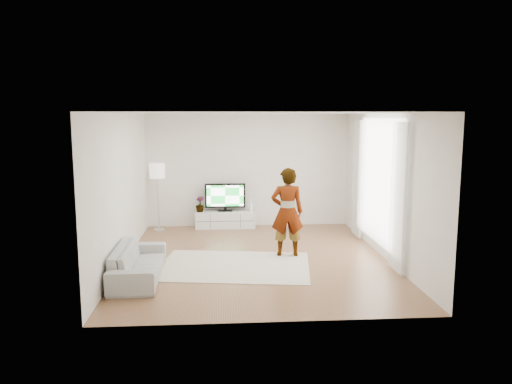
{
  "coord_description": "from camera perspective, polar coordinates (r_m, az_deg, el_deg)",
  "views": [
    {
      "loc": [
        -0.66,
        -9.34,
        2.75
      ],
      "look_at": [
        0.02,
        0.4,
        1.25
      ],
      "focal_mm": 35.0,
      "sensor_mm": 36.0,
      "label": 1
    }
  ],
  "objects": [
    {
      "name": "wall_back",
      "position": [
        12.43,
        -0.95,
        2.49
      ],
      "size": [
        5.0,
        0.02,
        2.8
      ],
      "primitive_type": "cube",
      "color": "white",
      "rests_on": "floor"
    },
    {
      "name": "player",
      "position": [
        9.78,
        3.58,
        -2.29
      ],
      "size": [
        0.65,
        0.45,
        1.74
      ],
      "primitive_type": "imported",
      "rotation": [
        0.0,
        0.0,
        3.09
      ],
      "color": "#334772",
      "rests_on": "rug"
    },
    {
      "name": "floor",
      "position": [
        9.76,
        0.02,
        -7.65
      ],
      "size": [
        6.0,
        6.0,
        0.0
      ],
      "primitive_type": "plane",
      "color": "#996945",
      "rests_on": "ground"
    },
    {
      "name": "potted_plant",
      "position": [
        12.3,
        -6.44,
        -1.39
      ],
      "size": [
        0.28,
        0.28,
        0.38
      ],
      "primitive_type": "imported",
      "rotation": [
        0.0,
        0.0,
        -0.39
      ],
      "color": "#3F7238",
      "rests_on": "media_console"
    },
    {
      "name": "ceiling",
      "position": [
        9.36,
        0.02,
        9.03
      ],
      "size": [
        6.0,
        6.0,
        0.0
      ],
      "primitive_type": "plane",
      "color": "white",
      "rests_on": "wall_back"
    },
    {
      "name": "television",
      "position": [
        12.29,
        -3.55,
        -0.48
      ],
      "size": [
        0.99,
        0.19,
        0.69
      ],
      "color": "black",
      "rests_on": "media_console"
    },
    {
      "name": "media_console",
      "position": [
        12.37,
        -3.52,
        -3.16
      ],
      "size": [
        1.46,
        0.42,
        0.41
      ],
      "color": "white",
      "rests_on": "floor"
    },
    {
      "name": "wall_front",
      "position": [
        6.51,
        1.89,
        -3.25
      ],
      "size": [
        5.0,
        0.02,
        2.8
      ],
      "primitive_type": "cube",
      "color": "white",
      "rests_on": "floor"
    },
    {
      "name": "wall_right",
      "position": [
        9.95,
        14.54,
        0.65
      ],
      "size": [
        0.02,
        6.0,
        2.8
      ],
      "primitive_type": "cube",
      "color": "white",
      "rests_on": "floor"
    },
    {
      "name": "curtain_far",
      "position": [
        11.44,
        11.53,
        1.53
      ],
      "size": [
        0.04,
        0.7,
        2.6
      ],
      "primitive_type": "cube",
      "color": "white",
      "rests_on": "floor"
    },
    {
      "name": "wall_left",
      "position": [
        9.61,
        -15.02,
        0.35
      ],
      "size": [
        0.02,
        6.0,
        2.8
      ],
      "primitive_type": "cube",
      "color": "white",
      "rests_on": "floor"
    },
    {
      "name": "curtain_near",
      "position": [
        8.99,
        15.94,
        -0.57
      ],
      "size": [
        0.04,
        0.7,
        2.6
      ],
      "primitive_type": "cube",
      "color": "white",
      "rests_on": "floor"
    },
    {
      "name": "game_console",
      "position": [
        12.32,
        -0.56,
        -1.63
      ],
      "size": [
        0.06,
        0.18,
        0.24
      ],
      "rotation": [
        0.0,
        0.0,
        0.0
      ],
      "color": "white",
      "rests_on": "media_console"
    },
    {
      "name": "window",
      "position": [
        10.22,
        13.92,
        1.16
      ],
      "size": [
        0.01,
        2.6,
        2.5
      ],
      "primitive_type": "cube",
      "color": "white",
      "rests_on": "wall_right"
    },
    {
      "name": "rug",
      "position": [
        9.3,
        -2.47,
        -8.44
      ],
      "size": [
        2.98,
        2.33,
        0.01
      ],
      "primitive_type": "cube",
      "rotation": [
        0.0,
        0.0,
        -0.14
      ],
      "color": "beige",
      "rests_on": "floor"
    },
    {
      "name": "floor_lamp",
      "position": [
        12.14,
        -11.23,
        2.07
      ],
      "size": [
        0.36,
        0.36,
        1.62
      ],
      "color": "silver",
      "rests_on": "floor"
    },
    {
      "name": "sofa",
      "position": [
        8.78,
        -13.3,
        -7.84
      ],
      "size": [
        0.78,
        1.94,
        0.56
      ],
      "primitive_type": "imported",
      "rotation": [
        0.0,
        0.0,
        1.59
      ],
      "color": "#A6A5A1",
      "rests_on": "floor"
    }
  ]
}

